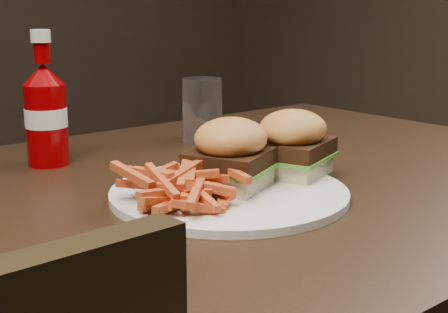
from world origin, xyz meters
TOP-DOWN VIEW (x-y plane):
  - dining_table at (0.00, 0.00)m, footprint 1.20×0.80m
  - plate at (-0.03, -0.07)m, footprint 0.30×0.30m
  - sandwich_half_a at (-0.03, -0.07)m, footprint 0.11×0.11m
  - sandwich_half_b at (0.08, -0.07)m, footprint 0.11×0.11m
  - fries_pile at (-0.11, -0.08)m, footprint 0.17×0.17m
  - ketchup_bottle at (-0.14, 0.23)m, footprint 0.07×0.07m
  - tumbler at (0.15, 0.22)m, footprint 0.08×0.08m

SIDE VIEW (x-z plane):
  - dining_table at x=0.00m, z-range 0.71..0.75m
  - plate at x=-0.03m, z-range 0.75..0.76m
  - sandwich_half_a at x=-0.03m, z-range 0.76..0.78m
  - sandwich_half_b at x=0.08m, z-range 0.76..0.78m
  - fries_pile at x=-0.11m, z-range 0.76..0.81m
  - tumbler at x=0.15m, z-range 0.75..0.86m
  - ketchup_bottle at x=-0.14m, z-range 0.75..0.87m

